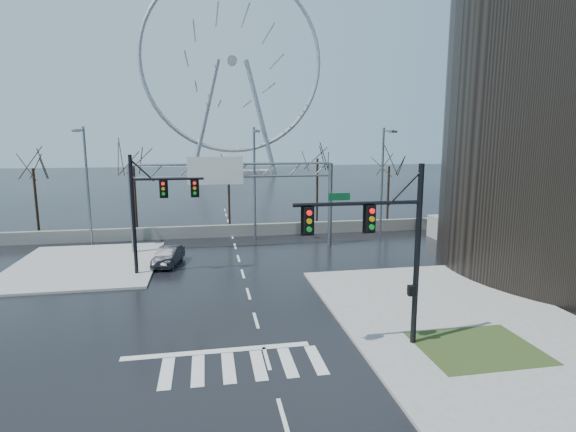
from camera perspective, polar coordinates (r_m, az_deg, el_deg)
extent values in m
plane|color=black|center=(23.19, -4.09, -13.08)|extent=(260.00, 260.00, 0.00)
cube|color=gray|center=(19.49, 32.32, -19.09)|extent=(12.00, 12.00, 0.15)
cube|color=gray|center=(27.76, 16.69, -9.40)|extent=(12.00, 10.00, 0.15)
cube|color=gray|center=(35.52, -24.39, -5.66)|extent=(10.00, 12.00, 0.15)
cube|color=#293817|center=(21.66, 22.93, -15.14)|extent=(5.00, 4.00, 0.02)
cube|color=slate|center=(42.16, -7.11, -1.85)|extent=(52.00, 0.50, 1.10)
cylinder|color=black|center=(19.98, 16.06, -5.10)|extent=(0.24, 0.24, 8.00)
cylinder|color=black|center=(18.46, 8.88, 1.57)|extent=(5.40, 0.16, 0.16)
cube|color=black|center=(18.59, 10.44, -0.29)|extent=(0.35, 0.28, 1.05)
cube|color=black|center=(17.84, 2.60, -0.56)|extent=(0.35, 0.28, 1.05)
cylinder|color=black|center=(31.02, -19.04, -0.03)|extent=(0.24, 0.24, 8.00)
cylinder|color=black|center=(30.46, -15.00, 4.56)|extent=(4.60, 0.16, 0.16)
cube|color=black|center=(30.39, -15.53, 3.39)|extent=(0.35, 0.28, 1.05)
cube|color=black|center=(30.28, -11.76, 3.52)|extent=(0.35, 0.28, 1.05)
cylinder|color=slate|center=(37.11, -19.17, 0.72)|extent=(0.36, 0.36, 7.00)
cylinder|color=slate|center=(38.07, 5.36, 1.44)|extent=(0.36, 0.36, 7.00)
cylinder|color=slate|center=(36.37, -6.86, 6.57)|extent=(16.00, 0.20, 0.20)
cylinder|color=slate|center=(36.44, -6.83, 5.00)|extent=(16.00, 0.20, 0.20)
cube|color=#094921|center=(36.19, -9.21, 5.70)|extent=(4.20, 0.10, 2.00)
cube|color=silver|center=(36.13, -9.21, 5.70)|extent=(4.40, 0.02, 2.20)
cylinder|color=slate|center=(41.12, -24.08, 3.36)|extent=(0.20, 0.20, 10.00)
cylinder|color=slate|center=(39.86, -24.93, 9.90)|extent=(0.12, 2.20, 0.12)
cube|color=slate|center=(38.89, -25.29, 9.75)|extent=(0.50, 0.70, 0.18)
cylinder|color=slate|center=(40.17, -4.26, 4.05)|extent=(0.20, 0.20, 10.00)
cylinder|color=slate|center=(38.89, -4.18, 10.80)|extent=(0.12, 2.20, 0.12)
cube|color=slate|center=(37.89, -4.01, 10.67)|extent=(0.50, 0.70, 0.18)
cylinder|color=slate|center=(43.13, 11.84, 4.26)|extent=(0.20, 0.20, 10.00)
cylinder|color=slate|center=(41.93, 12.64, 10.52)|extent=(0.12, 2.20, 0.12)
cube|color=slate|center=(41.01, 13.19, 10.38)|extent=(0.50, 0.70, 0.18)
cylinder|color=black|center=(48.26, -29.35, 1.57)|extent=(0.24, 0.24, 6.30)
cylinder|color=black|center=(45.60, -18.82, 2.18)|extent=(0.24, 0.24, 6.75)
cylinder|color=black|center=(46.20, -7.50, 2.15)|extent=(0.24, 0.24, 5.85)
cylinder|color=black|center=(46.47, 3.71, 2.99)|extent=(0.24, 0.24, 7.02)
cylinder|color=black|center=(49.53, 12.59, 2.67)|extent=(0.24, 0.24, 6.12)
cube|color=gray|center=(116.78, -6.83, 5.55)|extent=(18.00, 6.00, 1.00)
torus|color=#B2B2B7|center=(118.01, -7.12, 18.99)|extent=(45.00, 1.00, 45.00)
cylinder|color=#B2B2B7|center=(118.01, -7.12, 18.99)|extent=(2.40, 1.50, 2.40)
cylinder|color=#B2B2B7|center=(116.35, -10.49, 12.10)|extent=(8.28, 1.20, 28.82)
cylinder|color=#B2B2B7|center=(117.22, -3.47, 12.22)|extent=(8.28, 1.20, 28.82)
imported|color=black|center=(33.63, -14.96, -4.94)|extent=(2.22, 4.12, 1.29)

